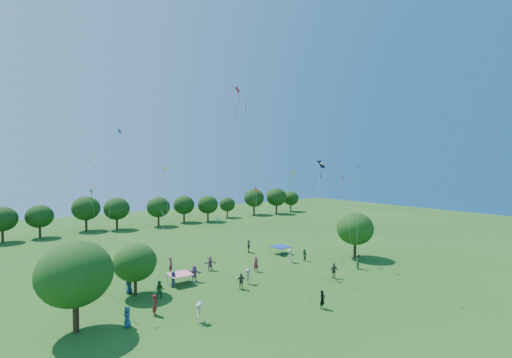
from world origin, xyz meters
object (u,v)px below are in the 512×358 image
at_px(tent_blue, 281,247).
at_px(red_high_kite, 237,116).
at_px(near_tree_east, 355,228).
at_px(tent_red_stripe, 180,274).
at_px(pirate_kite, 321,166).
at_px(man_in_black, 322,300).
at_px(near_tree_west, 75,274).
at_px(near_tree_north, 135,262).

xyz_separation_m(tent_blue, red_high_kite, (-8.39, -1.78, 17.34)).
relative_size(near_tree_east, red_high_kite, 0.29).
height_order(tent_red_stripe, pirate_kite, pirate_kite).
bearing_deg(near_tree_east, tent_blue, 132.20).
height_order(tent_blue, red_high_kite, red_high_kite).
xyz_separation_m(tent_blue, pirate_kite, (2.16, -5.55, 11.32)).
bearing_deg(near_tree_east, red_high_kite, 159.41).
bearing_deg(man_in_black, near_tree_east, 20.39).
bearing_deg(near_tree_west, tent_blue, 17.43).
distance_m(man_in_black, red_high_kite, 22.88).
bearing_deg(red_high_kite, near_tree_north, -171.85).
relative_size(near_tree_north, tent_red_stripe, 2.27).
distance_m(near_tree_west, near_tree_north, 7.68).
xyz_separation_m(man_in_black, red_high_kite, (0.83, 14.62, 17.57)).
distance_m(near_tree_east, man_in_black, 18.59).
bearing_deg(red_high_kite, pirate_kite, -19.65).
distance_m(near_tree_north, tent_red_stripe, 5.20).
height_order(near_tree_north, near_tree_east, near_tree_east).
xyz_separation_m(near_tree_west, tent_red_stripe, (10.53, 5.25, -3.35)).
relative_size(near_tree_west, near_tree_east, 1.10).
relative_size(near_tree_west, near_tree_north, 1.36).
bearing_deg(red_high_kite, tent_red_stripe, -169.78).
xyz_separation_m(near_tree_west, man_in_black, (17.88, -7.90, -3.58)).
height_order(near_tree_east, tent_blue, near_tree_east).
distance_m(tent_red_stripe, pirate_kite, 22.01).
relative_size(near_tree_north, pirate_kite, 0.42).
distance_m(near_tree_north, pirate_kite, 25.25).
bearing_deg(red_high_kite, tent_blue, 11.98).
xyz_separation_m(near_tree_west, near_tree_east, (33.88, 1.03, -0.42)).
xyz_separation_m(near_tree_east, red_high_kite, (-15.17, 5.70, 14.41)).
distance_m(tent_blue, red_high_kite, 19.35).
bearing_deg(red_high_kite, near_tree_west, -160.22).
bearing_deg(near_tree_north, tent_blue, 9.67).
bearing_deg(tent_blue, near_tree_west, -162.57).
distance_m(near_tree_west, tent_red_stripe, 12.23).
distance_m(near_tree_north, tent_blue, 21.70).
relative_size(near_tree_east, man_in_black, 3.82).
height_order(near_tree_west, tent_red_stripe, near_tree_west).
bearing_deg(near_tree_north, near_tree_west, -139.97).
xyz_separation_m(tent_red_stripe, pirate_kite, (18.73, -2.29, 11.32)).
bearing_deg(near_tree_north, red_high_kite, 8.15).
xyz_separation_m(tent_blue, man_in_black, (-9.22, -16.40, -0.23)).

